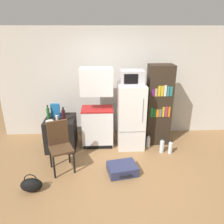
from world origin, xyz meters
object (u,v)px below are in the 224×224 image
object	(u,v)px
bookshelf	(159,105)
bowl	(50,122)
side_table	(61,133)
chair	(59,142)
kitchen_hutch	(97,111)
refrigerator	(131,116)
suitcase_large_flat	(122,169)
water_bottle_back	(162,146)
microwave	(132,77)
cereal_box	(55,110)
water_bottle_front	(170,148)
bottle_green_tall	(48,113)
bottle_wine_dark	(64,115)
bottle_clear_short	(57,118)
water_bottle_middle	(148,142)
handbag	(31,185)

from	to	relation	value
bookshelf	bowl	distance (m)	2.41
side_table	chair	size ratio (longest dim) A/B	0.74
kitchen_hutch	refrigerator	size ratio (longest dim) A/B	1.23
side_table	chair	world-z (taller)	chair
suitcase_large_flat	water_bottle_back	size ratio (longest dim) A/B	1.75
microwave	cereal_box	size ratio (longest dim) A/B	1.63
bookshelf	cereal_box	xyz separation A→B (m)	(-2.31, -0.05, -0.06)
kitchen_hutch	water_bottle_front	xyz separation A→B (m)	(1.57, -0.49, -0.68)
kitchen_hutch	bottle_green_tall	distance (m)	1.07
side_table	bookshelf	bearing A→B (deg)	4.03
refrigerator	bottle_wine_dark	bearing A→B (deg)	-174.33
microwave	bottle_clear_short	distance (m)	1.80
bowl	chair	world-z (taller)	chair
bottle_wine_dark	bowl	distance (m)	0.32
water_bottle_middle	water_bottle_back	bearing A→B (deg)	-40.76
refrigerator	microwave	distance (m)	0.87
bookshelf	bottle_wine_dark	bearing A→B (deg)	-172.57
refrigerator	chair	distance (m)	1.67
water_bottle_back	handbag	bearing A→B (deg)	-155.94
water_bottle_front	water_bottle_middle	world-z (taller)	water_bottle_middle
side_table	water_bottle_middle	distance (m)	1.98
refrigerator	bottle_green_tall	distance (m)	1.81
bottle_clear_short	water_bottle_back	distance (m)	2.35
bottle_wine_dark	handbag	xyz separation A→B (m)	(-0.38, -1.33, -0.71)
bookshelf	bottle_clear_short	xyz separation A→B (m)	(-2.24, -0.26, -0.15)
side_table	suitcase_large_flat	world-z (taller)	side_table
bottle_clear_short	water_bottle_middle	world-z (taller)	bottle_clear_short
microwave	water_bottle_back	world-z (taller)	microwave
refrigerator	suitcase_large_flat	world-z (taller)	refrigerator
kitchen_hutch	refrigerator	world-z (taller)	kitchen_hutch
microwave	bowl	distance (m)	1.95
side_table	chair	xyz separation A→B (m)	(0.12, -0.80, 0.21)
water_bottle_back	bottle_wine_dark	bearing A→B (deg)	174.07
bowl	refrigerator	bearing A→B (deg)	8.48
refrigerator	water_bottle_back	xyz separation A→B (m)	(0.65, -0.36, -0.58)
bowl	water_bottle_middle	world-z (taller)	bowl
bottle_wine_dark	chair	bearing A→B (deg)	-89.19
cereal_box	microwave	bearing A→B (deg)	-2.75
kitchen_hutch	handbag	bearing A→B (deg)	-125.05
water_bottle_front	bookshelf	bearing A→B (deg)	108.86
bookshelf	bowl	size ratio (longest dim) A/B	11.43
bottle_wine_dark	water_bottle_back	bearing A→B (deg)	-5.93
bottle_wine_dark	bookshelf	bearing A→B (deg)	7.43
kitchen_hutch	bookshelf	distance (m)	1.39
bookshelf	cereal_box	distance (m)	2.31
bookshelf	water_bottle_back	size ratio (longest dim) A/B	5.37
bookshelf	water_bottle_front	size ratio (longest dim) A/B	5.82
suitcase_large_flat	water_bottle_middle	distance (m)	1.14
suitcase_large_flat	water_bottle_middle	xyz separation A→B (m)	(0.68, 0.92, 0.05)
bottle_green_tall	water_bottle_back	xyz separation A→B (m)	(2.46, -0.35, -0.69)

